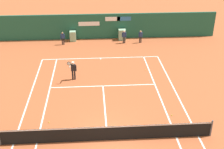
{
  "coord_description": "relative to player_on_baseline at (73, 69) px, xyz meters",
  "views": [
    {
      "loc": [
        -0.67,
        -13.61,
        11.11
      ],
      "look_at": [
        0.71,
        6.71,
        0.8
      ],
      "focal_mm": 48.18,
      "sensor_mm": 36.0,
      "label": 1
    }
  ],
  "objects": [
    {
      "name": "tennis_ball_mid_court",
      "position": [
        6.54,
        -5.47,
        -0.89
      ],
      "size": [
        0.07,
        0.07,
        0.07
      ],
      "primitive_type": "sphere",
      "color": "#CCE033",
      "rests_on": "ground_plane"
    },
    {
      "name": "tennis_ball_near_service_line",
      "position": [
        -1.28,
        -5.71,
        -0.89
      ],
      "size": [
        0.07,
        0.07,
        0.07
      ],
      "primitive_type": "sphere",
      "color": "#CCE033",
      "rests_on": "ground_plane"
    },
    {
      "name": "tennis_ball_by_sideline",
      "position": [
        5.96,
        1.28,
        -0.89
      ],
      "size": [
        0.07,
        0.07,
        0.07
      ],
      "primitive_type": "sphere",
      "color": "#CCE033",
      "rests_on": "ground_plane"
    },
    {
      "name": "tennis_net",
      "position": [
        2.26,
        -7.62,
        -0.41
      ],
      "size": [
        12.1,
        0.1,
        1.07
      ],
      "color": "#4C4C51",
      "rests_on": "ground_plane"
    },
    {
      "name": "ball_kid_right_post",
      "position": [
        4.81,
        7.77,
        -0.14
      ],
      "size": [
        0.45,
        0.21,
        1.36
      ],
      "rotation": [
        0.0,
        0.0,
        2.99
      ],
      "color": "black",
      "rests_on": "ground_plane"
    },
    {
      "name": "ball_kid_centre_post",
      "position": [
        -1.43,
        7.77,
        -0.15
      ],
      "size": [
        0.45,
        0.19,
        1.33
      ],
      "rotation": [
        0.0,
        0.0,
        3.16
      ],
      "color": "black",
      "rests_on": "ground_plane"
    },
    {
      "name": "ground_plane",
      "position": [
        2.26,
        -7.04,
        -0.92
      ],
      "size": [
        80.0,
        80.0,
        0.01
      ],
      "color": "#A8512D"
    },
    {
      "name": "player_on_baseline",
      "position": [
        0.0,
        0.0,
        0.0
      ],
      "size": [
        0.67,
        0.63,
        1.76
      ],
      "rotation": [
        0.0,
        0.0,
        3.04
      ],
      "color": "black",
      "rests_on": "ground_plane"
    },
    {
      "name": "ball_kid_left_post",
      "position": [
        6.5,
        7.77,
        -0.17
      ],
      "size": [
        0.43,
        0.21,
        1.31
      ],
      "rotation": [
        0.0,
        0.0,
        3.29
      ],
      "color": "black",
      "rests_on": "ground_plane"
    },
    {
      "name": "sponsor_back_wall",
      "position": [
        2.27,
        9.35,
        0.37
      ],
      "size": [
        25.0,
        1.02,
        2.67
      ],
      "color": "#1E5642",
      "rests_on": "ground_plane"
    }
  ]
}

